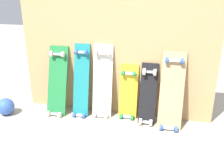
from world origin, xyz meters
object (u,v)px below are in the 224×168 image
object	(u,v)px
skateboard_green	(57,84)
skateboard_natural	(171,95)
skateboard_white	(102,85)
skateboard_yellow	(128,95)
skateboard_teal	(81,84)
rubber_ball	(6,107)
skateboard_black	(148,97)

from	to	relation	value
skateboard_green	skateboard_natural	bearing A→B (deg)	-0.06
skateboard_white	skateboard_yellow	size ratio (longest dim) A/B	1.30
skateboard_teal	rubber_ball	bearing A→B (deg)	-164.19
skateboard_natural	skateboard_black	bearing A→B (deg)	173.85
skateboard_white	skateboard_green	bearing A→B (deg)	-173.84
skateboard_white	skateboard_black	bearing A→B (deg)	-3.52
skateboard_teal	skateboard_black	xyz separation A→B (m)	(0.72, -0.00, -0.07)
rubber_ball	skateboard_yellow	bearing A→B (deg)	11.79
skateboard_white	rubber_ball	xyz separation A→B (m)	(-1.04, -0.26, -0.26)
skateboard_black	skateboard_natural	distance (m)	0.24
skateboard_black	skateboard_natural	size ratio (longest dim) A/B	0.83
rubber_ball	skateboard_black	bearing A→B (deg)	8.40
skateboard_teal	rubber_ball	size ratio (longest dim) A/B	4.50
skateboard_white	skateboard_teal	bearing A→B (deg)	-173.26
skateboard_teal	skateboard_natural	xyz separation A→B (m)	(0.95, -0.03, -0.01)
skateboard_teal	skateboard_black	distance (m)	0.72
skateboard_black	skateboard_natural	xyz separation A→B (m)	(0.23, -0.02, 0.06)
skateboard_white	skateboard_black	distance (m)	0.50
rubber_ball	skateboard_natural	bearing A→B (deg)	6.51
skateboard_black	skateboard_teal	bearing A→B (deg)	179.77
skateboard_green	skateboard_black	world-z (taller)	skateboard_green
skateboard_black	rubber_ball	xyz separation A→B (m)	(-1.52, -0.23, -0.18)
skateboard_green	rubber_ball	bearing A→B (deg)	-159.47
skateboard_natural	rubber_ball	xyz separation A→B (m)	(-1.75, -0.20, -0.24)
skateboard_yellow	skateboard_black	world-z (taller)	skateboard_black
skateboard_teal	skateboard_white	world-z (taller)	skateboard_white
skateboard_black	skateboard_yellow	bearing A→B (deg)	167.12
skateboard_teal	skateboard_white	size ratio (longest dim) A/B	1.00
skateboard_black	skateboard_natural	bearing A→B (deg)	-6.15
skateboard_black	rubber_ball	world-z (taller)	skateboard_black
skateboard_yellow	skateboard_black	xyz separation A→B (m)	(0.21, -0.05, 0.02)
skateboard_black	rubber_ball	size ratio (longest dim) A/B	3.60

